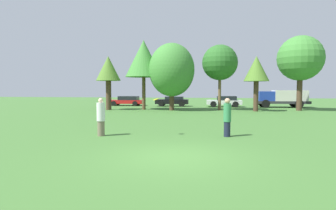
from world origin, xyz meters
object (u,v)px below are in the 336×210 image
(tree_0, at_px, (108,70))
(tree_5, at_px, (300,59))
(tree_4, at_px, (256,70))
(parked_car_white, at_px, (225,101))
(parked_car_black, at_px, (173,101))
(person_thrower, at_px, (101,117))
(delivery_truck_blue, at_px, (282,97))
(frisbee, at_px, (156,99))
(person_catcher, at_px, (227,117))
(tree_2, at_px, (172,70))
(tree_1, at_px, (144,59))
(parked_car_red, at_px, (127,101))
(tree_3, at_px, (220,63))

(tree_0, height_order, tree_5, tree_5)
(tree_4, bearing_deg, parked_car_white, 112.91)
(parked_car_black, bearing_deg, person_thrower, 88.05)
(person_thrower, height_order, tree_0, tree_0)
(person_thrower, bearing_deg, delivery_truck_blue, 52.65)
(tree_4, height_order, parked_car_black, tree_4)
(frisbee, bearing_deg, tree_0, 118.39)
(person_catcher, relative_size, tree_0, 0.31)
(tree_4, distance_m, tree_5, 4.82)
(person_catcher, xyz_separation_m, tree_2, (-4.71, 14.85, 3.14))
(tree_1, bearing_deg, person_catcher, -63.41)
(person_thrower, height_order, tree_4, tree_4)
(tree_1, bearing_deg, tree_5, 4.39)
(tree_5, bearing_deg, parked_car_black, 159.43)
(tree_4, xyz_separation_m, parked_car_black, (-9.01, 6.69, -3.29))
(tree_5, distance_m, parked_car_red, 20.58)
(parked_car_white, distance_m, delivery_truck_blue, 6.55)
(tree_4, bearing_deg, tree_3, 163.83)
(person_thrower, bearing_deg, tree_1, 90.30)
(frisbee, bearing_deg, parked_car_white, 79.74)
(person_thrower, relative_size, tree_3, 0.26)
(tree_1, height_order, tree_3, tree_1)
(delivery_truck_blue, bearing_deg, tree_1, 19.83)
(frisbee, height_order, tree_5, tree_5)
(person_catcher, height_order, tree_5, tree_5)
(tree_4, distance_m, delivery_truck_blue, 8.02)
(person_catcher, distance_m, frisbee, 3.28)
(tree_4, bearing_deg, parked_car_black, 143.38)
(parked_car_white, relative_size, delivery_truck_blue, 0.71)
(frisbee, distance_m, parked_car_red, 23.80)
(person_thrower, bearing_deg, frisbee, 1.83)
(frisbee, distance_m, tree_0, 17.03)
(parked_car_red, bearing_deg, delivery_truck_blue, 176.45)
(tree_0, bearing_deg, tree_4, 1.64)
(parked_car_red, bearing_deg, frisbee, 108.85)
(tree_1, height_order, tree_5, tree_5)
(tree_0, height_order, delivery_truck_blue, tree_0)
(frisbee, relative_size, tree_1, 0.04)
(parked_car_red, bearing_deg, tree_3, 150.72)
(tree_4, xyz_separation_m, tree_5, (4.38, 1.67, 1.16))
(tree_0, bearing_deg, frisbee, -61.61)
(tree_1, bearing_deg, tree_3, 3.71)
(tree_5, distance_m, delivery_truck_blue, 6.22)
(person_catcher, xyz_separation_m, parked_car_red, (-11.60, 21.92, -0.23))
(tree_0, distance_m, tree_2, 6.49)
(tree_1, bearing_deg, tree_0, -165.49)
(parked_car_red, height_order, parked_car_white, parked_car_white)
(frisbee, distance_m, tree_1, 16.75)
(frisbee, height_order, delivery_truck_blue, delivery_truck_blue)
(tree_0, relative_size, parked_car_black, 1.34)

